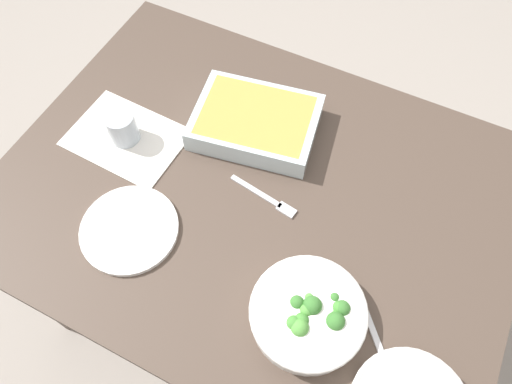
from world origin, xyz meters
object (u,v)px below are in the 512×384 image
(baking_dish, at_px, (256,121))
(drink_cup, at_px, (123,129))
(spoon_by_stew, at_px, (378,344))
(side_plate, at_px, (129,229))
(broccoli_bowl, at_px, (308,314))
(fork_on_table, at_px, (268,198))

(baking_dish, bearing_deg, drink_cup, -148.82)
(spoon_by_stew, bearing_deg, baking_dish, 141.00)
(drink_cup, distance_m, spoon_by_stew, 0.76)
(drink_cup, relative_size, side_plate, 0.39)
(broccoli_bowl, relative_size, side_plate, 1.07)
(broccoli_bowl, xyz_separation_m, side_plate, (-0.43, 0.00, -0.02))
(spoon_by_stew, height_order, fork_on_table, spoon_by_stew)
(baking_dish, relative_size, spoon_by_stew, 2.32)
(baking_dish, height_order, drink_cup, drink_cup)
(spoon_by_stew, distance_m, fork_on_table, 0.39)
(broccoli_bowl, distance_m, fork_on_table, 0.29)
(baking_dish, height_order, side_plate, baking_dish)
(drink_cup, xyz_separation_m, fork_on_table, (0.39, 0.00, -0.04))
(broccoli_bowl, height_order, baking_dish, broccoli_bowl)
(spoon_by_stew, bearing_deg, side_plate, -179.04)
(baking_dish, height_order, spoon_by_stew, baking_dish)
(baking_dish, height_order, fork_on_table, baking_dish)
(drink_cup, bearing_deg, side_plate, -54.15)
(drink_cup, distance_m, side_plate, 0.26)
(baking_dish, bearing_deg, fork_on_table, -55.65)
(drink_cup, xyz_separation_m, side_plate, (0.15, -0.21, -0.03))
(broccoli_bowl, bearing_deg, side_plate, 179.55)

